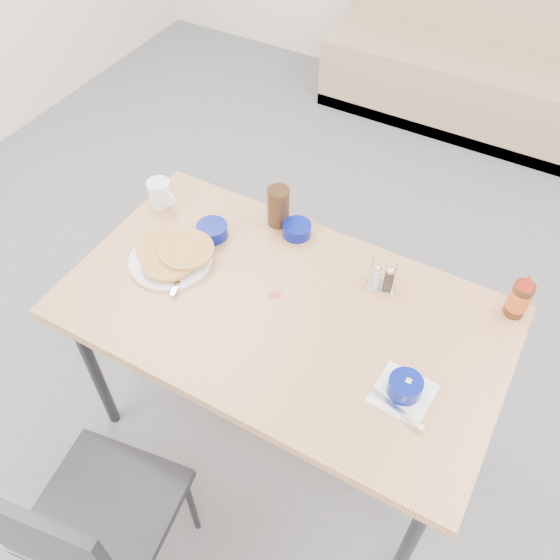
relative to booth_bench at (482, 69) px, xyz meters
The scene contains 13 objects.
ground 2.81m from the booth_bench, 90.00° to the right, with size 6.00×6.00×0.00m, color slate.
booth_bench is the anchor object (origin of this frame).
dining_table 2.56m from the booth_bench, 90.00° to the right, with size 1.40×0.80×0.76m.
diner_chair 3.33m from the booth_bench, 93.50° to the right, with size 0.46×0.46×0.90m.
pancake_plate 2.61m from the booth_bench, 99.66° to the right, with size 0.28×0.28×0.05m.
coffee_mug 2.45m from the booth_bench, 105.35° to the right, with size 0.13×0.09×0.10m.
grits_setting 2.71m from the booth_bench, 80.43° to the right, with size 0.18×0.18×0.07m.
creamer_bowl 2.44m from the booth_bench, 99.05° to the right, with size 0.11×0.11×0.05m.
butter_bowl 2.26m from the booth_bench, 93.14° to the right, with size 0.10×0.10×0.05m.
amber_tumbler 2.26m from the booth_bench, 95.43° to the right, with size 0.08×0.08×0.15m, color #351F10.
condiment_caddy 2.35m from the booth_bench, 84.20° to the right, with size 0.10×0.08×0.11m.
syrup_bottle 2.34m from the booth_bench, 73.74° to the right, with size 0.07×0.07×0.17m.
sugar_wrapper 2.53m from the booth_bench, 91.18° to the right, with size 0.04×0.03×0.00m, color #CC4449.
Camera 1 is at (0.56, -0.77, 2.23)m, focal length 38.00 mm.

